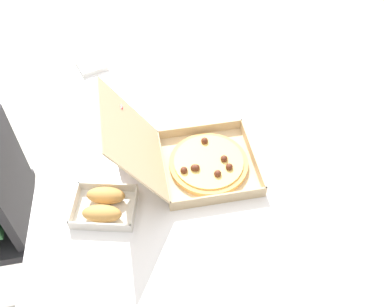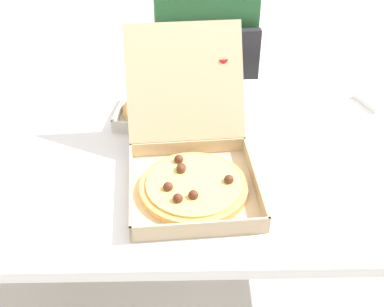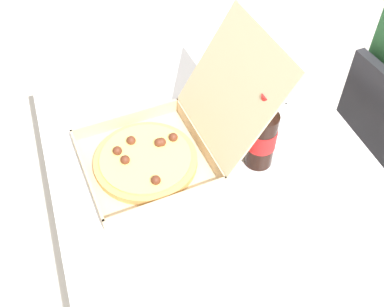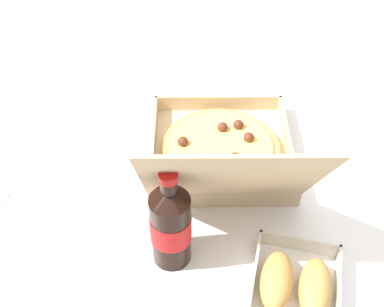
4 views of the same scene
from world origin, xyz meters
TOP-DOWN VIEW (x-y plane):
  - ground_plane at (0.00, 0.00)m, footprint 10.00×10.00m
  - dining_table at (0.00, 0.00)m, footprint 1.45×0.81m
  - pizza_box_open at (-0.10, -0.12)m, footprint 0.34×0.49m
  - bread_side_box at (-0.23, 0.18)m, footprint 0.18×0.21m
  - cola_bottle at (-0.01, 0.11)m, footprint 0.07×0.07m
  - paper_menu at (0.45, -0.01)m, footprint 0.25×0.21m
  - napkin_pile at (0.49, 0.25)m, footprint 0.14×0.14m

SIDE VIEW (x-z plane):
  - ground_plane at x=0.00m, z-range 0.00..0.00m
  - dining_table at x=0.00m, z-range 0.28..0.99m
  - paper_menu at x=0.45m, z-range 0.71..0.71m
  - napkin_pile at x=0.49m, z-range 0.71..0.73m
  - bread_side_box at x=-0.23m, z-range 0.70..0.76m
  - pizza_box_open at x=-0.10m, z-range 0.60..0.91m
  - cola_bottle at x=-0.01m, z-range 0.69..0.91m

